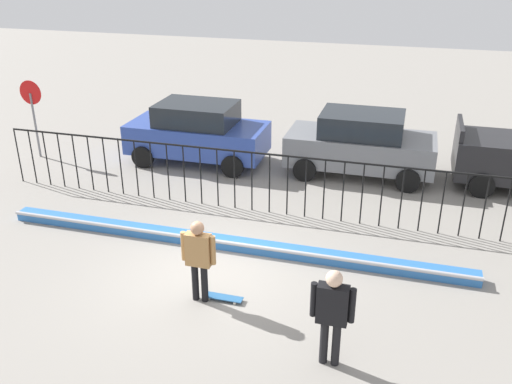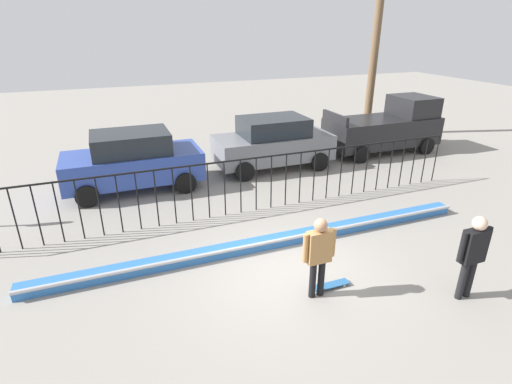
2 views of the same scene
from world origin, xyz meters
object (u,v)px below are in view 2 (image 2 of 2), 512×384
Objects in this scene: parked_car_blue at (133,160)px; pickup_truck at (387,127)px; skateboarder at (319,251)px; parked_car_gray at (273,142)px; camera_operator at (473,251)px; skateboard at (331,285)px.

pickup_truck reaches higher than parked_car_blue.
pickup_truck is (7.47, 7.58, 0.01)m from skateboarder.
parked_car_blue is 5.04m from parked_car_gray.
pickup_truck is at bearing 2.17° from parked_car_gray.
skateboarder is at bearing 33.92° from camera_operator.
camera_operator is 9.85m from parked_car_blue.
skateboarder is 1.06m from skateboard.
pickup_truck reaches higher than skateboarder.
parked_car_gray reaches higher than skateboard.
skateboard is 0.19× the size of parked_car_blue.
skateboarder is 0.96× the size of camera_operator.
skateboard is 7.55m from parked_car_gray.
parked_car_blue reaches higher than skateboard.
camera_operator is (2.70, -1.09, 0.04)m from skateboarder.
camera_operator is at bearing -50.09° from skateboard.
skateboard is (0.42, 0.11, -0.97)m from skateboarder.
parked_car_blue is 0.91× the size of pickup_truck.
parked_car_gray is at bearing 53.74° from skateboard.
camera_operator is (2.28, -1.20, 1.01)m from skateboard.
pickup_truck is at bearing -62.89° from camera_operator.
parked_car_blue is 1.00× the size of parked_car_gray.
camera_operator reaches higher than skateboard.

